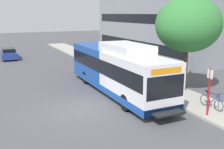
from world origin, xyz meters
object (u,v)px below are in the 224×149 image
street_tree_near_stop (188,25)px  parked_car_far_lane (9,54)px  bicycle_parked (212,101)px  transit_bus (116,69)px  bus_stop_sign_pole (209,88)px

street_tree_near_stop → parked_car_far_lane: street_tree_near_stop is taller
bicycle_parked → parked_car_far_lane: (-9.15, 24.24, 0.10)m
transit_bus → parked_car_far_lane: (-5.73, 18.62, -1.04)m
bus_stop_sign_pole → street_tree_near_stop: street_tree_near_stop is taller
bus_stop_sign_pole → parked_car_far_lane: (-8.12, 24.94, -0.99)m
parked_car_far_lane → street_tree_near_stop: bearing=-63.4°
street_tree_near_stop → parked_car_far_lane: (-10.28, 20.53, -4.14)m
bus_stop_sign_pole → transit_bus: bearing=110.8°
bus_stop_sign_pole → street_tree_near_stop: 5.83m
transit_bus → bus_stop_sign_pole: size_ratio=4.71×
parked_car_far_lane → bus_stop_sign_pole: bearing=-72.0°
bicycle_parked → parked_car_far_lane: size_ratio=0.39×
parked_car_far_lane → bicycle_parked: bearing=-69.3°
transit_bus → parked_car_far_lane: 19.50m
transit_bus → street_tree_near_stop: (4.56, -1.92, 3.10)m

